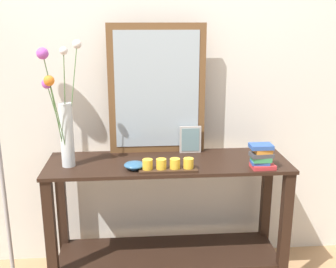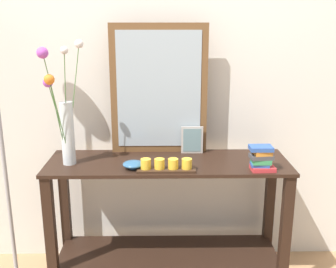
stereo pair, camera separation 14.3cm
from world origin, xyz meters
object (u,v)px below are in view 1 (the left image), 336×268
Objects in this scene: picture_frame_small at (190,140)px; decorative_bowl at (134,165)px; mirror_leaning at (157,90)px; book_stack at (262,156)px; candle_tray at (168,166)px; tall_vase_left at (63,117)px; console_table at (168,210)px.

picture_frame_small is 0.43m from decorative_bowl.
mirror_leaning is 5.43× the size of book_stack.
mirror_leaning is 2.43× the size of candle_tray.
candle_tray is at bearing -10.77° from tall_vase_left.
decorative_bowl is at bearing 168.91° from candle_tray.
decorative_bowl is at bearing -142.45° from picture_frame_small.
picture_frame_small is 1.17× the size of book_stack.
console_table is 0.82m from tall_vase_left.
book_stack is (0.55, -0.34, -0.32)m from mirror_leaning.
book_stack is at bearing -16.58° from console_table.
mirror_leaning is 0.58m from tall_vase_left.
mirror_leaning is at bearing 169.32° from picture_frame_small.
tall_vase_left is at bearing -175.63° from console_table.
book_stack reaches higher than console_table.
mirror_leaning is 0.72m from book_stack.
tall_vase_left is (-0.52, -0.23, -0.10)m from mirror_leaning.
mirror_leaning is at bearing 96.84° from candle_tray.
tall_vase_left reaches higher than book_stack.
book_stack is at bearing -2.94° from decorative_bowl.
book_stack is (0.51, -0.00, 0.04)m from candle_tray.
candle_tray is 2.76× the size of decorative_bowl.
console_table is at bearing -74.52° from mirror_leaning.
tall_vase_left is 2.15× the size of candle_tray.
mirror_leaning is 0.49m from decorative_bowl.
tall_vase_left reaches higher than picture_frame_small.
picture_frame_small reaches higher than candle_tray.
book_stack is at bearing -31.20° from mirror_leaning.
candle_tray is 1.90× the size of picture_frame_small.
tall_vase_left is 5.94× the size of decorative_bowl.
picture_frame_small is at bearing 14.97° from tall_vase_left.
tall_vase_left is at bearing -156.08° from mirror_leaning.
picture_frame_small is at bearing 44.97° from console_table.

